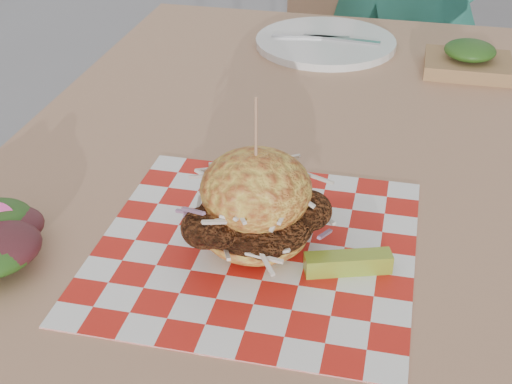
% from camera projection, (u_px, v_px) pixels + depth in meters
% --- Properties ---
extents(patio_table, '(0.80, 1.20, 0.75)m').
position_uv_depth(patio_table, '(285.00, 190.00, 1.08)').
color(patio_table, tan).
rests_on(patio_table, ground).
extents(patio_chair, '(0.43, 0.44, 0.95)m').
position_uv_depth(patio_chair, '(354.00, 33.00, 2.03)').
color(patio_chair, tan).
rests_on(patio_chair, ground).
extents(paper_liner, '(0.36, 0.36, 0.00)m').
position_uv_depth(paper_liner, '(256.00, 246.00, 0.82)').
color(paper_liner, red).
rests_on(paper_liner, patio_table).
extents(sandwich, '(0.16, 0.16, 0.19)m').
position_uv_depth(sandwich, '(256.00, 208.00, 0.79)').
color(sandwich, yellow).
rests_on(sandwich, paper_liner).
extents(pickle_spear, '(0.10, 0.05, 0.02)m').
position_uv_depth(pickle_spear, '(348.00, 263.00, 0.77)').
color(pickle_spear, '#9AAE32').
rests_on(pickle_spear, paper_liner).
extents(place_setting, '(0.27, 0.27, 0.02)m').
position_uv_depth(place_setting, '(326.00, 42.00, 1.37)').
color(place_setting, white).
rests_on(place_setting, patio_table).
extents(kraft_tray, '(0.15, 0.12, 0.06)m').
position_uv_depth(kraft_tray, '(468.00, 60.00, 1.26)').
color(kraft_tray, '#976E44').
rests_on(kraft_tray, patio_table).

